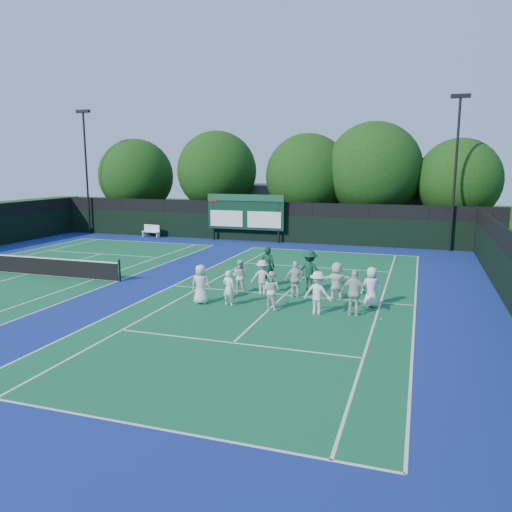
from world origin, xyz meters
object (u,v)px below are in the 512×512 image
(bench, at_px, (151,231))
(coach_left, at_px, (268,266))
(scoreboard, at_px, (245,212))
(tennis_net, at_px, (28,265))

(bench, xyz_separation_m, coach_left, (13.71, -12.97, 0.41))
(scoreboard, xyz_separation_m, tennis_net, (-6.99, -14.59, -1.70))
(scoreboard, relative_size, bench, 3.71)
(scoreboard, xyz_separation_m, coach_left, (5.79, -13.18, -1.24))
(scoreboard, relative_size, tennis_net, 0.53)
(bench, relative_size, coach_left, 0.85)
(scoreboard, height_order, coach_left, scoreboard)
(bench, bearing_deg, tennis_net, -86.32)
(scoreboard, distance_m, bench, 8.09)
(tennis_net, relative_size, coach_left, 5.96)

